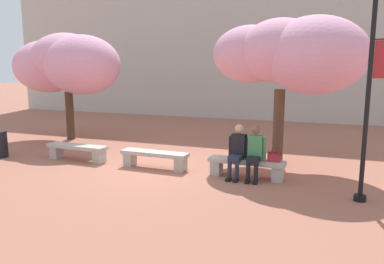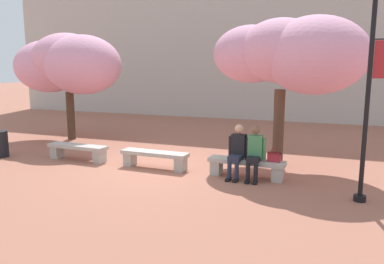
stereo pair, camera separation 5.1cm
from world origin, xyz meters
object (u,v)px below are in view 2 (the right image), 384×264
at_px(trash_bin, 0,144).
at_px(cherry_tree_secondary, 67,64).
at_px(stone_bench_west_end, 78,150).
at_px(stone_bench_near_west, 155,157).
at_px(handbag, 274,156).
at_px(person_seated_left, 238,149).
at_px(person_seated_right, 255,151).
at_px(cherry_tree_main, 289,54).
at_px(stone_bench_center, 246,165).
at_px(lamp_post_with_banner, 370,70).

bearing_deg(trash_bin, cherry_tree_secondary, 86.53).
height_order(stone_bench_west_end, trash_bin, trash_bin).
relative_size(stone_bench_near_west, handbag, 5.50).
relative_size(stone_bench_west_end, cherry_tree_secondary, 0.43).
relative_size(person_seated_left, person_seated_right, 1.00).
bearing_deg(stone_bench_near_west, trash_bin, -174.23).
relative_size(person_seated_right, cherry_tree_main, 0.32).
relative_size(stone_bench_west_end, cherry_tree_main, 0.46).
bearing_deg(trash_bin, person_seated_right, 3.32).
relative_size(stone_bench_center, cherry_tree_main, 0.46).
height_order(stone_bench_west_end, person_seated_right, person_seated_right).
xyz_separation_m(person_seated_left, person_seated_right, (0.41, -0.00, 0.00)).
distance_m(stone_bench_west_end, stone_bench_center, 4.92).
relative_size(person_seated_left, trash_bin, 1.65).
relative_size(stone_bench_west_end, person_seated_right, 1.45).
distance_m(stone_bench_west_end, stone_bench_near_west, 2.46).
bearing_deg(lamp_post_with_banner, person_seated_left, 164.61).
height_order(stone_bench_center, lamp_post_with_banner, lamp_post_with_banner).
relative_size(stone_bench_west_end, stone_bench_near_west, 1.00).
distance_m(person_seated_left, cherry_tree_secondary, 7.66).
relative_size(handbag, cherry_tree_secondary, 0.08).
relative_size(person_seated_left, lamp_post_with_banner, 0.30).
bearing_deg(handbag, person_seated_left, -175.07).
height_order(stone_bench_near_west, handbag, handbag).
relative_size(stone_bench_near_west, stone_bench_center, 1.00).
bearing_deg(stone_bench_west_end, stone_bench_near_west, 0.00).
xyz_separation_m(handbag, trash_bin, (-7.97, -0.51, -0.19)).
bearing_deg(cherry_tree_main, person_seated_right, -107.87).
bearing_deg(stone_bench_center, cherry_tree_main, 64.98).
height_order(stone_bench_center, person_seated_left, person_seated_left).
relative_size(person_seated_right, lamp_post_with_banner, 0.30).
relative_size(handbag, cherry_tree_main, 0.08).
xyz_separation_m(person_seated_left, lamp_post_with_banner, (2.70, -0.74, 1.88)).
relative_size(person_seated_left, cherry_tree_secondary, 0.30).
relative_size(cherry_tree_main, trash_bin, 5.23).
bearing_deg(stone_bench_west_end, stone_bench_center, 0.00).
bearing_deg(stone_bench_near_west, person_seated_left, -1.36).
bearing_deg(lamp_post_with_banner, cherry_tree_main, 127.32).
relative_size(cherry_tree_main, cherry_tree_secondary, 0.93).
height_order(person_seated_right, handbag, person_seated_right).
distance_m(handbag, cherry_tree_main, 2.84).
distance_m(stone_bench_west_end, handbag, 5.58).
distance_m(stone_bench_west_end, person_seated_right, 5.14).
relative_size(stone_bench_west_end, lamp_post_with_banner, 0.43).
distance_m(stone_bench_center, cherry_tree_main, 3.16).
xyz_separation_m(cherry_tree_main, cherry_tree_secondary, (-7.85, 0.95, -0.20)).
distance_m(stone_bench_near_west, cherry_tree_secondary, 5.84).
bearing_deg(person_seated_left, stone_bench_west_end, 179.35).
bearing_deg(cherry_tree_main, trash_bin, -165.84).
height_order(person_seated_left, lamp_post_with_banner, lamp_post_with_banner).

